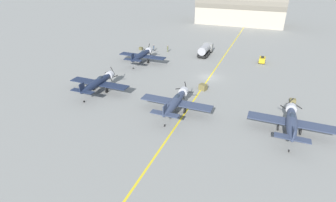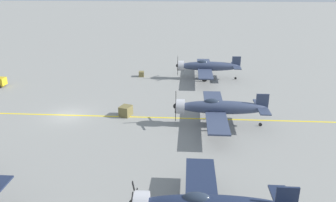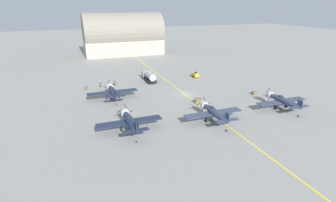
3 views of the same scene
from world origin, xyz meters
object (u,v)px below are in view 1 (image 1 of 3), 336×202
at_px(airplane_near_left, 98,83).
at_px(ground_crew_walking, 154,48).
at_px(fuel_tanker, 205,49).
at_px(tow_tractor, 262,60).
at_px(supply_crate_mid_lane, 141,48).
at_px(supply_crate_outboard, 293,101).
at_px(supply_crate_by_tanker, 203,87).
at_px(airplane_near_right, 292,122).
at_px(hangar, 242,3).
at_px(ground_crew_inspecting, 168,48).
at_px(airplane_near_center, 175,102).
at_px(airplane_mid_left, 142,55).

height_order(airplane_near_left, ground_crew_walking, airplane_near_left).
xyz_separation_m(fuel_tanker, tow_tractor, (14.81, -1.10, -0.72)).
xyz_separation_m(airplane_near_left, fuel_tanker, (12.77, 30.46, -0.50)).
relative_size(fuel_tanker, ground_crew_walking, 4.73).
bearing_deg(supply_crate_mid_lane, supply_crate_outboard, -25.72).
relative_size(tow_tractor, supply_crate_by_tanker, 1.87).
bearing_deg(airplane_near_right, hangar, 91.60).
xyz_separation_m(airplane_near_right, supply_crate_outboard, (0.63, 10.41, -1.61)).
distance_m(tow_tractor, ground_crew_inspecting, 25.24).
height_order(airplane_near_left, ground_crew_inspecting, airplane_near_left).
xyz_separation_m(tow_tractor, ground_crew_walking, (-29.33, -0.58, 0.13)).
bearing_deg(fuel_tanker, supply_crate_by_tanker, -76.20).
relative_size(airplane_near_center, supply_crate_mid_lane, 12.66).
relative_size(airplane_near_center, supply_crate_outboard, 12.32).
xyz_separation_m(airplane_near_left, supply_crate_by_tanker, (18.17, 8.51, -1.43)).
bearing_deg(airplane_mid_left, tow_tractor, 29.37).
bearing_deg(hangar, supply_crate_outboard, -74.30).
xyz_separation_m(airplane_near_left, ground_crew_inspecting, (2.35, 29.22, -1.03)).
relative_size(airplane_mid_left, supply_crate_outboard, 12.32).
bearing_deg(supply_crate_outboard, ground_crew_inspecting, 147.66).
bearing_deg(ground_crew_walking, airplane_near_center, -59.52).
bearing_deg(supply_crate_by_tanker, fuel_tanker, 103.80).
relative_size(airplane_mid_left, fuel_tanker, 1.50).
bearing_deg(airplane_near_center, airplane_mid_left, 134.59).
bearing_deg(ground_crew_inspecting, tow_tractor, 0.32).
bearing_deg(supply_crate_mid_lane, airplane_near_center, -54.00).
bearing_deg(supply_crate_mid_lane, fuel_tanker, 7.08).
bearing_deg(supply_crate_by_tanker, ground_crew_inspecting, 127.37).
distance_m(airplane_near_right, airplane_mid_left, 38.99).
height_order(airplane_near_right, supply_crate_by_tanker, airplane_near_right).
height_order(airplane_near_left, tow_tractor, airplane_near_left).
bearing_deg(supply_crate_by_tanker, supply_crate_mid_lane, 140.30).
distance_m(fuel_tanker, hangar, 47.92).
bearing_deg(airplane_mid_left, supply_crate_mid_lane, 125.94).
relative_size(airplane_mid_left, airplane_near_left, 1.00).
height_order(ground_crew_walking, hangar, hangar).
distance_m(airplane_near_right, ground_crew_walking, 46.53).
bearing_deg(airplane_near_left, airplane_mid_left, 84.16).
height_order(supply_crate_by_tanker, supply_crate_outboard, supply_crate_by_tanker).
bearing_deg(ground_crew_walking, supply_crate_mid_lane, -171.17).
distance_m(airplane_mid_left, hangar, 61.87).
distance_m(ground_crew_walking, supply_crate_by_tanker, 28.42).
bearing_deg(airplane_near_right, airplane_near_center, 169.82).
bearing_deg(tow_tractor, supply_crate_mid_lane, -177.98).
height_order(airplane_near_right, fuel_tanker, airplane_near_right).
xyz_separation_m(tow_tractor, supply_crate_mid_lane, (-33.13, -1.17, -0.40)).
relative_size(airplane_near_left, fuel_tanker, 1.50).
relative_size(airplane_near_left, supply_crate_mid_lane, 12.66).
bearing_deg(airplane_near_right, supply_crate_outboard, 74.84).
xyz_separation_m(airplane_near_right, ground_crew_walking, (-35.39, 30.18, -1.09)).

